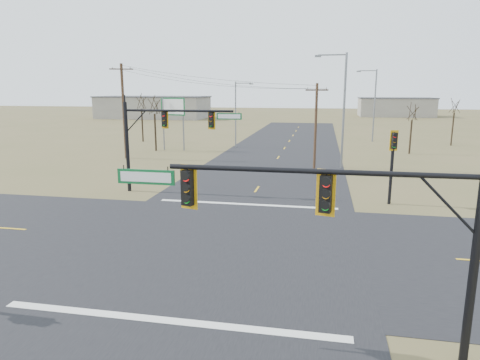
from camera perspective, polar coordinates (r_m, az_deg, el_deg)
name	(u,v)px	position (r m, az deg, el deg)	size (l,w,h in m)	color
ground	(221,243)	(21.71, -2.60, -8.44)	(320.00, 320.00, 0.00)	brown
road_ew	(221,243)	(21.70, -2.60, -8.42)	(160.00, 14.00, 0.02)	black
road_ns	(221,243)	(21.70, -2.60, -8.41)	(14.00, 160.00, 0.02)	black
stop_bar_near	(168,320)	(15.18, -9.55, -17.99)	(12.00, 0.40, 0.01)	silver
stop_bar_far	(247,204)	(28.70, 0.89, -3.25)	(12.00, 0.40, 0.01)	silver
mast_arm_near	(320,207)	(12.20, 10.64, -3.52)	(10.32, 0.52, 5.96)	black
mast_arm_far	(166,128)	(31.68, -9.87, 6.87)	(8.83, 0.50, 6.67)	black
pedestal_signal_ne	(393,152)	(29.79, 19.73, 3.53)	(0.66, 0.58, 5.00)	black
utility_pole_near	(316,127)	(39.00, 10.04, 6.95)	(1.99, 0.23, 8.11)	#4D3021
utility_pole_far	(124,110)	(49.24, -15.25, 8.97)	(2.39, 1.03, 10.31)	#4D3021
highway_sign	(173,114)	(54.68, -8.92, 8.74)	(3.41, 0.97, 6.56)	slate
streetlight_a	(342,104)	(42.67, 13.39, 9.77)	(3.05, 0.31, 10.96)	slate
streetlight_b	(373,101)	(66.06, 17.33, 9.96)	(2.91, 0.40, 10.41)	slate
streetlight_c	(237,111)	(56.38, -0.40, 9.18)	(2.40, 0.37, 8.56)	slate
bare_tree_a	(154,105)	(54.45, -11.36, 9.83)	(3.51, 3.51, 7.25)	black
bare_tree_b	(141,101)	(64.72, -13.04, 10.20)	(3.28, 3.28, 7.37)	black
bare_tree_c	(413,111)	(54.80, 22.03, 8.48)	(3.41, 3.41, 6.42)	black
bare_tree_d	(455,105)	(65.40, 26.73, 8.87)	(3.08, 3.08, 6.75)	black
warehouse_left	(154,108)	(118.66, -11.44, 9.44)	(28.00, 14.00, 5.50)	gray
warehouse_mid	(395,107)	(131.43, 20.01, 9.08)	(20.00, 12.00, 5.00)	gray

